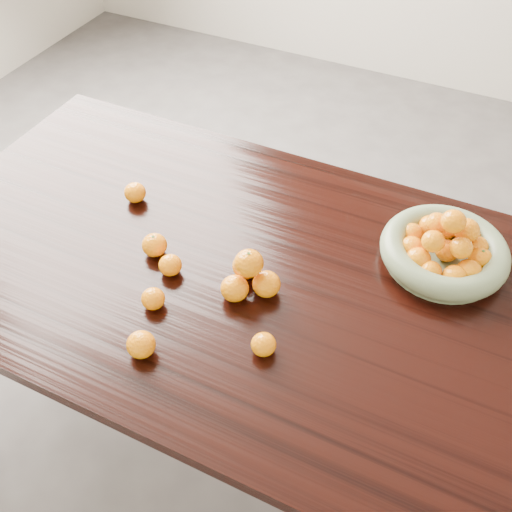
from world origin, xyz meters
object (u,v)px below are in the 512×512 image
at_px(dining_table, 274,300).
at_px(fruit_bowl, 445,250).
at_px(loose_orange_0, 155,245).
at_px(orange_pyramid, 249,275).

bearing_deg(dining_table, fruit_bowl, 33.20).
distance_m(fruit_bowl, loose_orange_0, 0.74).
distance_m(dining_table, loose_orange_0, 0.34).
relative_size(dining_table, fruit_bowl, 6.15).
xyz_separation_m(fruit_bowl, orange_pyramid, (-0.41, -0.30, 0.01)).
bearing_deg(loose_orange_0, orange_pyramid, -0.49).
distance_m(fruit_bowl, orange_pyramid, 0.51).
bearing_deg(orange_pyramid, fruit_bowl, 35.93).
relative_size(orange_pyramid, loose_orange_0, 2.23).
relative_size(fruit_bowl, orange_pyramid, 2.22).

